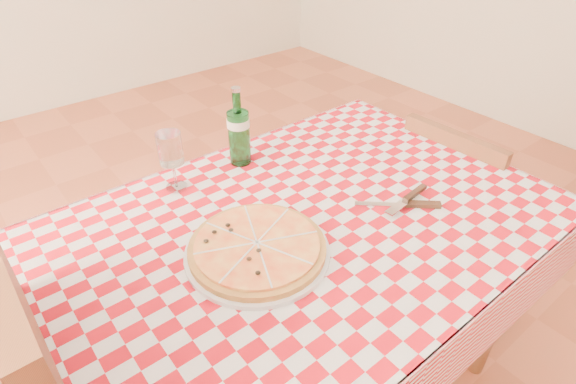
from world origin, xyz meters
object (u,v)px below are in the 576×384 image
(dining_table, at_px, (308,247))
(water_bottle, at_px, (238,127))
(chair_near, at_px, (450,207))
(wine_glass, at_px, (172,162))
(pizza_plate, at_px, (257,247))

(dining_table, bearing_deg, water_bottle, 86.45)
(water_bottle, bearing_deg, chair_near, -27.10)
(dining_table, height_order, water_bottle, water_bottle)
(water_bottle, xyz_separation_m, wine_glass, (-0.22, -0.00, -0.03))
(dining_table, xyz_separation_m, wine_glass, (-0.20, 0.34, 0.18))
(pizza_plate, bearing_deg, wine_glass, 93.12)
(chair_near, relative_size, pizza_plate, 2.38)
(dining_table, height_order, wine_glass, wine_glass)
(dining_table, bearing_deg, chair_near, -0.45)
(dining_table, relative_size, pizza_plate, 3.53)
(dining_table, relative_size, chair_near, 1.48)
(chair_near, bearing_deg, pizza_plate, 178.91)
(wine_glass, bearing_deg, water_bottle, 1.09)
(dining_table, distance_m, wine_glass, 0.44)
(water_bottle, bearing_deg, pizza_plate, -118.48)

